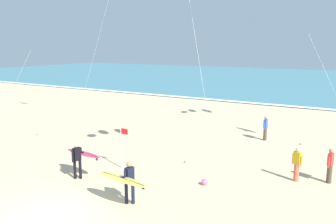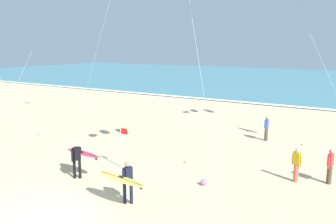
{
  "view_description": "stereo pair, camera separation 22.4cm",
  "coord_description": "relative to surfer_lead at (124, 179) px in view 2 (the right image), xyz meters",
  "views": [
    {
      "loc": [
        9.46,
        -7.39,
        6.0
      ],
      "look_at": [
        0.32,
        7.88,
        2.6
      ],
      "focal_mm": 36.8,
      "sensor_mm": 36.0,
      "label": 1
    },
    {
      "loc": [
        9.66,
        -7.28,
        6.0
      ],
      "look_at": [
        0.32,
        7.88,
        2.6
      ],
      "focal_mm": 36.8,
      "sensor_mm": 36.0,
      "label": 2
    }
  ],
  "objects": [
    {
      "name": "ground_plane",
      "position": [
        -1.79,
        -2.34,
        -1.05
      ],
      "size": [
        160.0,
        160.0,
        0.0
      ],
      "primitive_type": "plane",
      "color": "#D1BA8E"
    },
    {
      "name": "ocean_water",
      "position": [
        -1.79,
        55.54,
        -1.01
      ],
      "size": [
        160.0,
        60.0,
        0.08
      ],
      "primitive_type": "cube",
      "color": "teal",
      "rests_on": "ground"
    },
    {
      "name": "shoreline_foam",
      "position": [
        -1.79,
        25.84,
        -0.96
      ],
      "size": [
        160.0,
        1.02,
        0.01
      ],
      "primitive_type": "cube",
      "color": "white",
      "rests_on": "ocean_water"
    },
    {
      "name": "surfer_lead",
      "position": [
        0.0,
        0.0,
        0.0
      ],
      "size": [
        2.43,
        1.01,
        1.71
      ],
      "color": "black",
      "rests_on": "ground"
    },
    {
      "name": "surfer_trailing",
      "position": [
        -3.58,
        1.18,
        -0.0
      ],
      "size": [
        2.3,
        1.01,
        1.71
      ],
      "color": "black",
      "rests_on": "ground"
    },
    {
      "name": "bystander_red_top",
      "position": [
        6.39,
        6.39,
        -0.23
      ],
      "size": [
        0.25,
        0.49,
        1.59
      ],
      "color": "#4C3D2D",
      "rests_on": "ground"
    },
    {
      "name": "bystander_yellow_top",
      "position": [
        5.09,
        5.87,
        -0.23
      ],
      "size": [
        0.47,
        0.28,
        1.59
      ],
      "color": "#D8593F",
      "rests_on": "ground"
    },
    {
      "name": "bystander_blue_top",
      "position": [
        1.98,
        12.03,
        -0.23
      ],
      "size": [
        0.22,
        0.5,
        1.59
      ],
      "color": "#4C3D2D",
      "rests_on": "ground"
    },
    {
      "name": "lifeguard_flag",
      "position": [
        -2.73,
        3.21,
        0.22
      ],
      "size": [
        0.44,
        0.05,
        2.1
      ],
      "color": "silver",
      "rests_on": "ground"
    },
    {
      "name": "beach_ball",
      "position": [
        1.73,
        3.33,
        -0.91
      ],
      "size": [
        0.28,
        0.28,
        0.28
      ],
      "primitive_type": "sphere",
      "color": "pink",
      "rests_on": "ground"
    }
  ]
}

